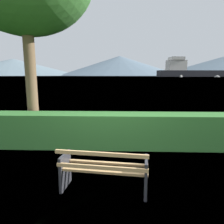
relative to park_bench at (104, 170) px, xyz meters
name	(u,v)px	position (x,y,z in m)	size (l,w,h in m)	color
ground_plane	(105,189)	(0.01, 0.06, -0.42)	(1400.00, 1400.00, 0.00)	#567A38
water_surface	(119,76)	(0.01, 306.79, -0.42)	(620.00, 620.00, 0.00)	slate
park_bench	(104,170)	(0.00, 0.00, 0.00)	(1.67, 0.76, 0.87)	tan
hedge_row	(110,130)	(0.01, 2.48, 0.08)	(13.94, 0.82, 1.01)	#387A33
cargo_ship_large	(199,71)	(94.01, 250.26, 5.89)	(116.45, 30.21, 22.58)	#232328
fishing_boat_near	(181,76)	(57.96, 195.18, 0.34)	(3.59, 5.33, 2.13)	silver
sailboat_mid	(217,76)	(93.78, 200.83, 0.22)	(3.23, 5.67, 1.79)	silver
distant_hills	(140,66)	(52.03, 537.08, 25.02)	(942.20, 392.80, 55.92)	slate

